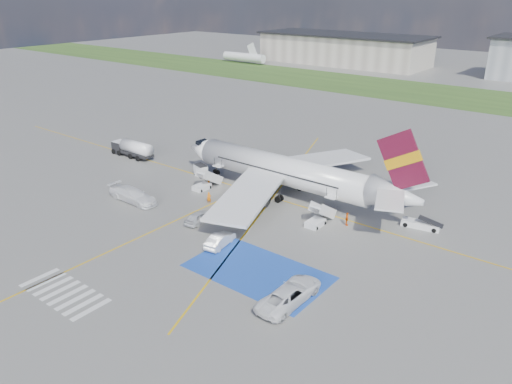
% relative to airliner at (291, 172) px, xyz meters
% --- Properties ---
extents(ground, '(400.00, 400.00, 0.00)m').
position_rel_airliner_xyz_m(ground, '(-1.51, -14.00, -3.39)').
color(ground, '#60605E').
rests_on(ground, ground).
extents(grass_strip, '(400.00, 30.00, 0.01)m').
position_rel_airliner_xyz_m(grass_strip, '(-1.51, 81.00, -3.39)').
color(grass_strip, '#2D4C1E').
rests_on(grass_strip, ground).
extents(taxiway_line_main, '(120.00, 0.20, 0.01)m').
position_rel_airliner_xyz_m(taxiway_line_main, '(-1.51, -2.00, -3.39)').
color(taxiway_line_main, gold).
rests_on(taxiway_line_main, ground).
extents(taxiway_line_cross, '(0.20, 60.00, 0.01)m').
position_rel_airliner_xyz_m(taxiway_line_cross, '(-6.51, -24.00, -3.39)').
color(taxiway_line_cross, gold).
rests_on(taxiway_line_cross, ground).
extents(taxiway_line_diag, '(20.71, 56.45, 0.01)m').
position_rel_airliner_xyz_m(taxiway_line_diag, '(-1.51, -2.00, -3.39)').
color(taxiway_line_diag, gold).
rests_on(taxiway_line_diag, ground).
extents(staging_box, '(14.00, 8.00, 0.01)m').
position_rel_airliner_xyz_m(staging_box, '(8.49, -18.00, -3.39)').
color(staging_box, '#1B45A7').
rests_on(staging_box, ground).
extents(crosswalk, '(9.00, 4.00, 0.01)m').
position_rel_airliner_xyz_m(crosswalk, '(-3.31, -32.00, -3.39)').
color(crosswalk, silver).
rests_on(crosswalk, ground).
extents(terminal_west, '(60.00, 22.00, 10.00)m').
position_rel_airliner_xyz_m(terminal_west, '(-56.51, 116.00, 1.61)').
color(terminal_west, '#9D9488').
rests_on(terminal_west, ground).
extents(airliner, '(36.81, 32.95, 11.92)m').
position_rel_airliner_xyz_m(airliner, '(0.00, 0.00, 0.00)').
color(airliner, silver).
rests_on(airliner, ground).
extents(airstairs_fwd, '(1.90, 5.20, 3.60)m').
position_rel_airliner_xyz_m(airstairs_fwd, '(-11.01, -5.30, -2.77)').
color(airstairs_fwd, silver).
rests_on(airstairs_fwd, ground).
extents(airstairs_aft, '(1.90, 5.20, 3.60)m').
position_rel_airliner_xyz_m(airstairs_aft, '(7.49, -5.30, -2.77)').
color(airstairs_aft, silver).
rests_on(airstairs_aft, ground).
extents(fuel_tanker, '(8.32, 2.45, 2.82)m').
position_rel_airliner_xyz_m(fuel_tanker, '(-30.09, -2.34, -2.21)').
color(fuel_tanker, black).
rests_on(fuel_tanker, ground).
extents(gpu_cart, '(2.45, 1.93, 1.79)m').
position_rel_airliner_xyz_m(gpu_cart, '(-14.81, -1.97, -2.58)').
color(gpu_cart, silver).
rests_on(gpu_cart, ground).
extents(belt_loader, '(4.82, 2.43, 1.40)m').
position_rel_airliner_xyz_m(belt_loader, '(17.48, 1.55, -3.04)').
color(belt_loader, silver).
rests_on(belt_loader, ground).
extents(car_silver_a, '(2.26, 4.34, 1.41)m').
position_rel_airliner_xyz_m(car_silver_a, '(-4.00, -13.57, -2.69)').
color(car_silver_a, silver).
rests_on(car_silver_a, ground).
extents(car_silver_b, '(2.28, 4.58, 1.44)m').
position_rel_airliner_xyz_m(car_silver_b, '(1.96, -16.33, -2.67)').
color(car_silver_b, silver).
rests_on(car_silver_b, ground).
extents(van_white_a, '(2.73, 5.87, 2.20)m').
position_rel_airliner_xyz_m(van_white_a, '(13.88, -20.27, -2.29)').
color(van_white_a, white).
rests_on(van_white_a, ground).
extents(van_white_b, '(6.04, 2.52, 2.35)m').
position_rel_airliner_xyz_m(van_white_b, '(-15.29, -14.27, -2.22)').
color(van_white_b, white).
rests_on(van_white_b, ground).
extents(crew_fwd, '(0.67, 0.62, 1.54)m').
position_rel_airliner_xyz_m(crew_fwd, '(-6.90, -8.63, -2.62)').
color(crew_fwd, orange).
rests_on(crew_fwd, ground).
extents(crew_nose, '(1.06, 1.11, 1.81)m').
position_rel_airliner_xyz_m(crew_nose, '(-11.52, -4.01, -2.49)').
color(crew_nose, orange).
rests_on(crew_nose, ground).
extents(crew_aft, '(0.88, 1.02, 1.65)m').
position_rel_airliner_xyz_m(crew_aft, '(10.36, -3.34, -2.57)').
color(crew_aft, orange).
rests_on(crew_aft, ground).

